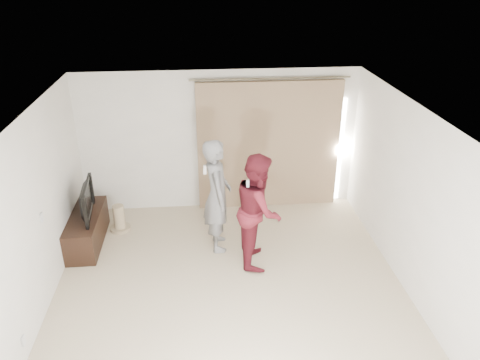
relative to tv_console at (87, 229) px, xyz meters
name	(u,v)px	position (x,y,z in m)	size (l,w,h in m)	color
floor	(231,297)	(2.27, -1.61, -0.26)	(5.50, 5.50, 0.00)	#BEAD8E
wall_back	(219,141)	(2.27, 1.14, 1.04)	(5.00, 0.04, 2.60)	silver
wall_left	(30,227)	(-0.23, -1.61, 1.04)	(0.04, 5.50, 2.60)	silver
ceiling	(229,120)	(2.27, -1.61, 2.34)	(5.00, 5.50, 0.01)	white
curtain	(269,146)	(3.18, 1.07, 0.94)	(2.80, 0.11, 2.46)	tan
tv_console	(87,229)	(0.00, 0.00, 0.00)	(0.47, 1.37, 0.53)	black
tv	(82,201)	(0.00, 0.00, 0.54)	(0.95, 0.12, 0.54)	black
scratching_post	(119,220)	(0.47, 0.37, -0.07)	(0.36, 0.36, 0.47)	tan
person_man	(217,195)	(2.15, -0.28, 0.67)	(0.48, 0.70, 1.87)	slate
person_woman	(259,209)	(2.75, -0.72, 0.63)	(0.76, 0.93, 1.79)	maroon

